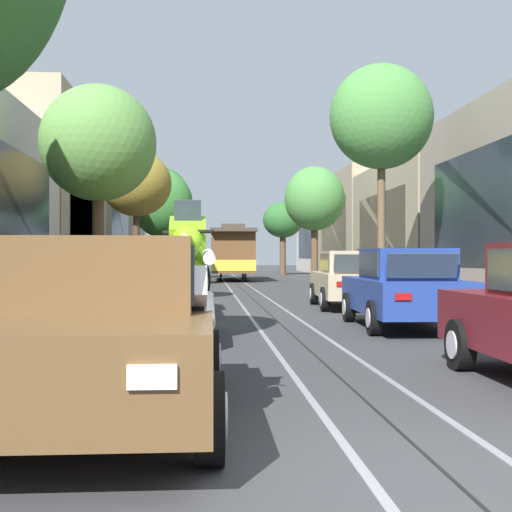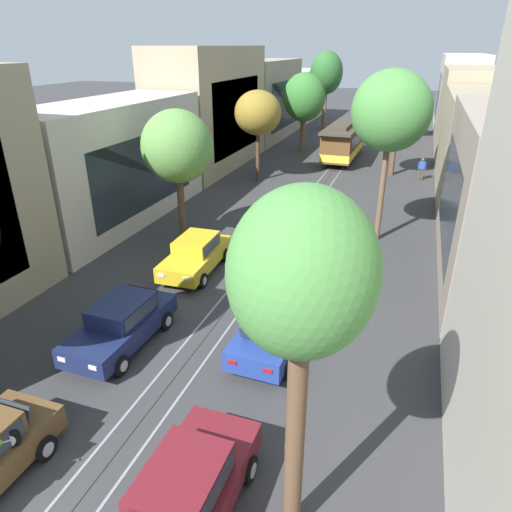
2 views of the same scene
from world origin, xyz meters
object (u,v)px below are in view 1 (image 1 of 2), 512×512
object	(u,v)px
parked_car_yellow_mid_left	(167,281)
parked_car_beige_mid_right	(351,279)
street_tree_kerb_left_mid	(136,184)
street_tree_kerb_right_second	(381,118)
street_tree_kerb_right_fourth	(283,221)
pedestrian_on_left_pavement	(357,266)
street_tree_kerb_left_fourth	(162,205)
cable_car_trolley	(232,253)
street_tree_kerb_left_second	(98,144)
motorcycle_with_rider	(187,305)
street_tree_kerb_left_far	(166,198)
street_tree_kerb_right_mid	(315,199)
parked_car_navy_second_left	(154,293)
parked_car_blue_second_right	(404,288)
parked_car_brown_near_left	(108,328)

from	to	relation	value
parked_car_yellow_mid_left	parked_car_beige_mid_right	xyz separation A→B (m)	(5.02, 1.09, 0.00)
street_tree_kerb_left_mid	street_tree_kerb_right_second	size ratio (longest dim) A/B	0.77
street_tree_kerb_right_fourth	pedestrian_on_left_pavement	xyz separation A→B (m)	(2.15, -17.16, -3.32)
street_tree_kerb_left_fourth	cable_car_trolley	bearing A→B (deg)	-37.59
street_tree_kerb_left_second	parked_car_beige_mid_right	bearing A→B (deg)	-15.14
street_tree_kerb_left_fourth	motorcycle_with_rider	distance (m)	39.40
pedestrian_on_left_pavement	street_tree_kerb_left_far	bearing A→B (deg)	119.48
parked_car_beige_mid_right	street_tree_kerb_right_mid	world-z (taller)	street_tree_kerb_right_mid
parked_car_navy_second_left	cable_car_trolley	world-z (taller)	cable_car_trolley
street_tree_kerb_right_second	parked_car_blue_second_right	bearing A→B (deg)	-102.02
street_tree_kerb_left_second	motorcycle_with_rider	bearing A→B (deg)	-78.51
street_tree_kerb_left_second	street_tree_kerb_left_fourth	bearing A→B (deg)	89.08
parked_car_beige_mid_right	street_tree_kerb_left_fourth	size ratio (longest dim) A/B	0.63
parked_car_navy_second_left	pedestrian_on_left_pavement	distance (m)	26.78
street_tree_kerb_left_far	pedestrian_on_left_pavement	size ratio (longest dim) A/B	5.26
parked_car_brown_near_left	street_tree_kerb_left_mid	distance (m)	27.48
street_tree_kerb_right_fourth	cable_car_trolley	world-z (taller)	street_tree_kerb_right_fourth
parked_car_blue_second_right	pedestrian_on_left_pavement	xyz separation A→B (m)	(4.24, 23.75, 0.14)
street_tree_kerb_left_mid	street_tree_kerb_right_mid	xyz separation A→B (m)	(9.30, 4.98, -0.24)
street_tree_kerb_left_second	street_tree_kerb_left_mid	size ratio (longest dim) A/B	1.02
parked_car_beige_mid_right	street_tree_kerb_right_second	world-z (taller)	street_tree_kerb_right_second
parked_car_yellow_mid_left	motorcycle_with_rider	bearing A→B (deg)	-85.96
street_tree_kerb_left_far	street_tree_kerb_left_mid	bearing A→B (deg)	-89.93
street_tree_kerb_right_second	parked_car_brown_near_left	bearing A→B (deg)	-111.20
parked_car_yellow_mid_left	motorcycle_with_rider	distance (m)	12.06
street_tree_kerb_left_far	street_tree_kerb_right_second	size ratio (longest dim) A/B	1.05
parked_car_blue_second_right	street_tree_kerb_right_fourth	bearing A→B (deg)	87.07
street_tree_kerb_left_second	pedestrian_on_left_pavement	distance (m)	20.27
parked_car_blue_second_right	street_tree_kerb_left_second	xyz separation A→B (m)	(-7.16, 7.44, 3.99)
parked_car_blue_second_right	street_tree_kerb_left_fourth	xyz separation A→B (m)	(-6.78, 31.50, 4.00)
street_tree_kerb_left_second	street_tree_kerb_left_mid	xyz separation A→B (m)	(-0.08, 12.17, 0.06)
parked_car_navy_second_left	cable_car_trolley	bearing A→B (deg)	85.22
street_tree_kerb_right_mid	street_tree_kerb_right_fourth	distance (m)	16.32
street_tree_kerb_left_second	street_tree_kerb_right_fourth	xyz separation A→B (m)	(9.26, 33.46, -0.53)
parked_car_beige_mid_right	street_tree_kerb_right_second	size ratio (longest dim) A/B	0.53
parked_car_brown_near_left	parked_car_blue_second_right	xyz separation A→B (m)	(4.79, 7.46, 0.00)
street_tree_kerb_left_second	cable_car_trolley	world-z (taller)	street_tree_kerb_left_second
parked_car_yellow_mid_left	pedestrian_on_left_pavement	bearing A→B (deg)	64.59
parked_car_beige_mid_right	street_tree_kerb_left_fourth	distance (m)	27.20
street_tree_kerb_right_mid	parked_car_navy_second_left	bearing A→B (deg)	-104.86
parked_car_navy_second_left	street_tree_kerb_left_far	size ratio (longest dim) A/B	0.50
street_tree_kerb_left_far	street_tree_kerb_right_fourth	size ratio (longest dim) A/B	1.51
street_tree_kerb_left_fourth	pedestrian_on_left_pavement	xyz separation A→B (m)	(11.02, -7.75, -3.86)
parked_car_blue_second_right	street_tree_kerb_left_fourth	size ratio (longest dim) A/B	0.63
street_tree_kerb_right_mid	parked_car_yellow_mid_left	bearing A→B (deg)	-109.14
street_tree_kerb_left_mid	street_tree_kerb_left_far	bearing A→B (deg)	90.07
street_tree_kerb_left_second	street_tree_kerb_right_fourth	size ratio (longest dim) A/B	1.14
motorcycle_with_rider	street_tree_kerb_left_far	bearing A→B (deg)	93.51
motorcycle_with_rider	pedestrian_on_left_pavement	size ratio (longest dim) A/B	1.17
street_tree_kerb_left_second	street_tree_kerb_left_far	world-z (taller)	street_tree_kerb_left_far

